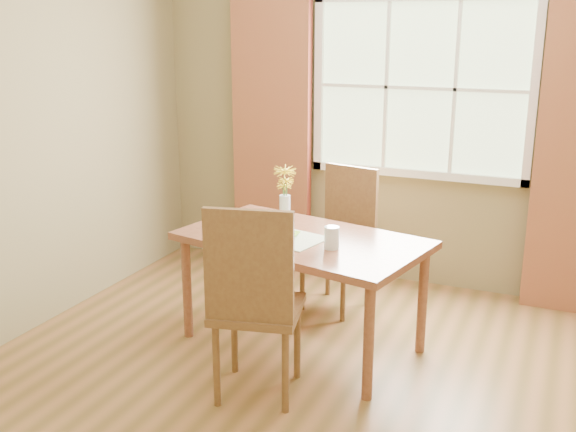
# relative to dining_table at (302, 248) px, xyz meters

# --- Properties ---
(room) EXTENTS (4.24, 3.84, 2.74)m
(room) POSITION_rel_dining_table_xyz_m (0.38, -0.55, 0.71)
(room) COLOR brown
(room) RESTS_ON ground
(window) EXTENTS (1.62, 0.06, 1.32)m
(window) POSITION_rel_dining_table_xyz_m (0.38, 1.32, 0.86)
(window) COLOR #BAD4A0
(window) RESTS_ON room
(curtain_left) EXTENTS (0.65, 0.08, 2.20)m
(curtain_left) POSITION_rel_dining_table_xyz_m (-0.77, 1.23, 0.46)
(curtain_left) COLOR maroon
(curtain_left) RESTS_ON room
(dining_table) EXTENTS (1.59, 1.10, 0.71)m
(dining_table) POSITION_rel_dining_table_xyz_m (0.00, 0.00, 0.00)
(dining_table) COLOR brown
(dining_table) RESTS_ON room
(chair_near) EXTENTS (0.54, 0.54, 1.09)m
(chair_near) POSITION_rel_dining_table_xyz_m (0.02, -0.71, -0.04)
(chair_near) COLOR brown
(chair_near) RESTS_ON room
(chair_far) EXTENTS (0.49, 0.49, 0.99)m
(chair_far) POSITION_rel_dining_table_xyz_m (0.02, 0.70, -0.09)
(chair_far) COLOR brown
(chair_far) RESTS_ON room
(placemat) EXTENTS (0.51, 0.42, 0.01)m
(placemat) POSITION_rel_dining_table_xyz_m (-0.08, -0.07, 0.08)
(placemat) COLOR beige
(placemat) RESTS_ON dining_table
(plate) EXTENTS (0.22, 0.22, 0.01)m
(plate) POSITION_rel_dining_table_xyz_m (-0.13, -0.09, 0.08)
(plate) COLOR #8ACE33
(plate) RESTS_ON placemat
(croissant_sandwich) EXTENTS (0.22, 0.19, 0.14)m
(croissant_sandwich) POSITION_rel_dining_table_xyz_m (-0.09, -0.09, 0.16)
(croissant_sandwich) COLOR #D69149
(croissant_sandwich) RESTS_ON plate
(water_glass) EXTENTS (0.09, 0.09, 0.13)m
(water_glass) POSITION_rel_dining_table_xyz_m (0.24, -0.14, 0.13)
(water_glass) COLOR silver
(water_glass) RESTS_ON dining_table
(flower_vase) EXTENTS (0.15, 0.15, 0.37)m
(flower_vase) POSITION_rel_dining_table_xyz_m (-0.22, 0.25, 0.29)
(flower_vase) COLOR silver
(flower_vase) RESTS_ON dining_table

